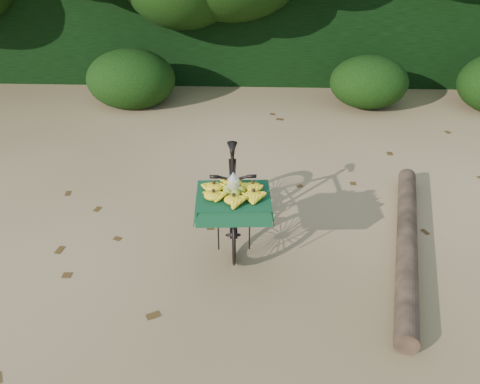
{
  "coord_description": "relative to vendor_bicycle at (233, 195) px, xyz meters",
  "views": [
    {
      "loc": [
        -0.55,
        -5.02,
        3.57
      ],
      "look_at": [
        -0.74,
        -0.27,
        0.76
      ],
      "focal_mm": 38.0,
      "sensor_mm": 36.0,
      "label": 1
    }
  ],
  "objects": [
    {
      "name": "vendor_bicycle",
      "position": [
        0.0,
        0.0,
        0.0
      ],
      "size": [
        0.8,
        1.83,
        1.07
      ],
      "rotation": [
        0.0,
        0.0,
        0.06
      ],
      "color": "black",
      "rests_on": "ground"
    },
    {
      "name": "ground",
      "position": [
        0.83,
        -0.01,
        -0.55
      ],
      "size": [
        80.0,
        80.0,
        0.0
      ],
      "primitive_type": "plane",
      "color": "tan",
      "rests_on": "ground"
    },
    {
      "name": "fallen_log",
      "position": [
        2.01,
        -0.24,
        -0.43
      ],
      "size": [
        0.99,
        3.2,
        0.23
      ],
      "primitive_type": "cylinder",
      "rotation": [
        1.57,
        0.0,
        -0.24
      ],
      "color": "brown",
      "rests_on": "ground"
    },
    {
      "name": "bush_clumps",
      "position": [
        1.33,
        4.29,
        -0.1
      ],
      "size": [
        8.8,
        1.7,
        0.9
      ],
      "primitive_type": null,
      "color": "black",
      "rests_on": "ground"
    },
    {
      "name": "leaf_litter",
      "position": [
        0.83,
        0.64,
        -0.54
      ],
      "size": [
        7.0,
        7.3,
        0.01
      ],
      "primitive_type": null,
      "color": "#4C3114",
      "rests_on": "ground"
    },
    {
      "name": "hedge_backdrop",
      "position": [
        0.83,
        6.29,
        0.35
      ],
      "size": [
        26.0,
        1.8,
        1.8
      ],
      "primitive_type": "cube",
      "color": "black",
      "rests_on": "ground"
    }
  ]
}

